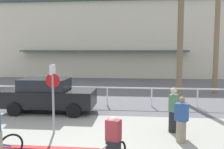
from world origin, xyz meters
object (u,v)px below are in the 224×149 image
object	(u,v)px
cyclist_teal_0	(113,148)
car_black_1	(49,95)
pedestrian_0	(181,122)
stop_sign_bike_lane	(53,89)
palm_tree_2	(217,6)
pedestrian_1	(173,112)

from	to	relation	value
cyclist_teal_0	car_black_1	bearing A→B (deg)	122.28
cyclist_teal_0	pedestrian_0	distance (m)	3.15
stop_sign_bike_lane	cyclist_teal_0	distance (m)	3.88
palm_tree_2	cyclist_teal_0	bearing A→B (deg)	-116.49
stop_sign_bike_lane	palm_tree_2	size ratio (longest dim) A/B	0.31
palm_tree_2	stop_sign_bike_lane	bearing A→B (deg)	-132.23
palm_tree_2	cyclist_teal_0	xyz separation A→B (m)	(-6.13, -12.29, -5.40)
pedestrian_1	cyclist_teal_0	bearing A→B (deg)	-119.89
palm_tree_2	pedestrian_1	world-z (taller)	palm_tree_2
car_black_1	cyclist_teal_0	bearing A→B (deg)	-57.72
palm_tree_2	pedestrian_1	bearing A→B (deg)	-115.13
palm_tree_2	pedestrian_0	world-z (taller)	palm_tree_2
cyclist_teal_0	pedestrian_1	distance (m)	3.92
stop_sign_bike_lane	pedestrian_1	size ratio (longest dim) A/B	1.51
stop_sign_bike_lane	car_black_1	size ratio (longest dim) A/B	0.58
stop_sign_bike_lane	pedestrian_0	bearing A→B (deg)	-5.90
car_black_1	cyclist_teal_0	size ratio (longest dim) A/B	2.54
car_black_1	pedestrian_1	bearing A→B (deg)	-23.80
car_black_1	pedestrian_1	size ratio (longest dim) A/B	2.59
stop_sign_bike_lane	palm_tree_2	bearing A→B (deg)	47.77
palm_tree_2	cyclist_teal_0	world-z (taller)	palm_tree_2
palm_tree_2	car_black_1	distance (m)	12.85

